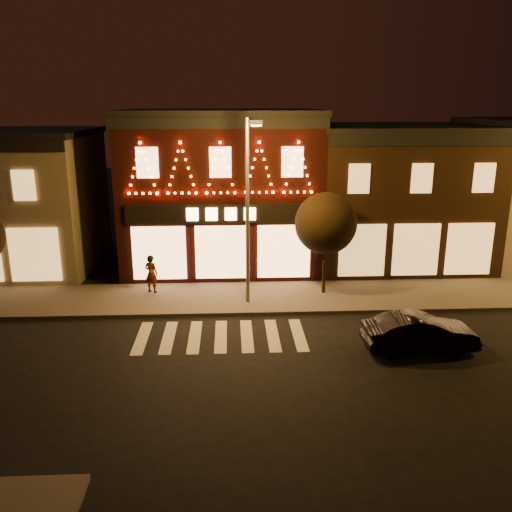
{
  "coord_description": "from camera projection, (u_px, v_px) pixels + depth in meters",
  "views": [
    {
      "loc": [
        0.42,
        -15.05,
        8.67
      ],
      "look_at": [
        1.35,
        4.0,
        3.2
      ],
      "focal_mm": 37.74,
      "sensor_mm": 36.0,
      "label": 1
    }
  ],
  "objects": [
    {
      "name": "ground",
      "position": [
        219.0,
        390.0,
        16.82
      ],
      "size": [
        120.0,
        120.0,
        0.0
      ],
      "primitive_type": "plane",
      "color": "black",
      "rests_on": "ground"
    },
    {
      "name": "sidewalk_far",
      "position": [
        266.0,
        297.0,
        24.57
      ],
      "size": [
        44.0,
        4.0,
        0.15
      ],
      "primitive_type": "cube",
      "color": "#47423D",
      "rests_on": "ground"
    },
    {
      "name": "building_pulp",
      "position": [
        222.0,
        188.0,
        29.09
      ],
      "size": [
        10.2,
        8.34,
        8.3
      ],
      "color": "black",
      "rests_on": "ground"
    },
    {
      "name": "building_right_a",
      "position": [
        394.0,
        194.0,
        29.66
      ],
      "size": [
        9.2,
        8.28,
        7.5
      ],
      "color": "#362113",
      "rests_on": "ground"
    },
    {
      "name": "streetlamp_mid",
      "position": [
        249.0,
        199.0,
        22.34
      ],
      "size": [
        0.65,
        1.82,
        7.93
      ],
      "rotation": [
        0.0,
        0.0,
        -0.19
      ],
      "color": "#59595E",
      "rests_on": "sidewalk_far"
    },
    {
      "name": "tree_right",
      "position": [
        326.0,
        223.0,
        24.11
      ],
      "size": [
        2.8,
        2.8,
        4.68
      ],
      "rotation": [
        0.0,
        0.0,
        0.22
      ],
      "color": "black",
      "rests_on": "sidewalk_far"
    },
    {
      "name": "dark_sedan",
      "position": [
        420.0,
        333.0,
        19.36
      ],
      "size": [
        4.1,
        1.56,
        1.33
      ],
      "primitive_type": "imported",
      "rotation": [
        0.0,
        0.0,
        1.61
      ],
      "color": "black",
      "rests_on": "ground"
    },
    {
      "name": "pedestrian",
      "position": [
        151.0,
        274.0,
        24.8
      ],
      "size": [
        0.77,
        0.65,
        1.78
      ],
      "primitive_type": "imported",
      "rotation": [
        0.0,
        0.0,
        2.73
      ],
      "color": "gray",
      "rests_on": "sidewalk_far"
    }
  ]
}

